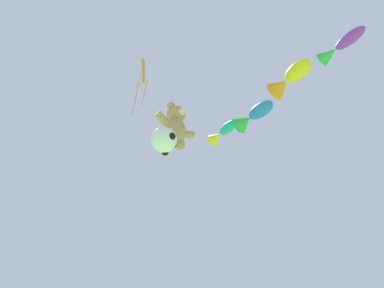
{
  "coord_description": "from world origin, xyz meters",
  "views": [
    {
      "loc": [
        -6.91,
        -4.14,
        0.85
      ],
      "look_at": [
        0.29,
        3.09,
        8.13
      ],
      "focal_mm": 28.0,
      "sensor_mm": 36.0,
      "label": 1
    }
  ],
  "objects_px": {
    "fish_kite_cobalt": "(252,116)",
    "fish_kite_goldfin": "(289,79)",
    "teddy_bear_kite": "(176,125)",
    "soccer_ball_kite": "(164,140)",
    "fish_kite_violet": "(339,47)",
    "diamond_kite": "(143,74)",
    "fish_kite_teal": "(222,132)"
  },
  "relations": [
    {
      "from": "soccer_ball_kite",
      "to": "fish_kite_cobalt",
      "type": "distance_m",
      "value": 4.09
    },
    {
      "from": "soccer_ball_kite",
      "to": "fish_kite_violet",
      "type": "height_order",
      "value": "fish_kite_violet"
    },
    {
      "from": "fish_kite_teal",
      "to": "diamond_kite",
      "type": "xyz_separation_m",
      "value": [
        -4.68,
        0.4,
        0.87
      ]
    },
    {
      "from": "soccer_ball_kite",
      "to": "diamond_kite",
      "type": "bearing_deg",
      "value": 178.39
    },
    {
      "from": "soccer_ball_kite",
      "to": "fish_kite_goldfin",
      "type": "xyz_separation_m",
      "value": [
        2.61,
        -4.49,
        2.08
      ]
    },
    {
      "from": "fish_kite_cobalt",
      "to": "fish_kite_goldfin",
      "type": "bearing_deg",
      "value": -98.29
    },
    {
      "from": "soccer_ball_kite",
      "to": "fish_kite_goldfin",
      "type": "relative_size",
      "value": 0.57
    },
    {
      "from": "fish_kite_goldfin",
      "to": "fish_kite_violet",
      "type": "relative_size",
      "value": 1.23
    },
    {
      "from": "fish_kite_violet",
      "to": "diamond_kite",
      "type": "relative_size",
      "value": 0.49
    },
    {
      "from": "fish_kite_goldfin",
      "to": "fish_kite_cobalt",
      "type": "bearing_deg",
      "value": 81.71
    },
    {
      "from": "fish_kite_cobalt",
      "to": "diamond_kite",
      "type": "distance_m",
      "value": 5.1
    },
    {
      "from": "soccer_ball_kite",
      "to": "fish_kite_teal",
      "type": "height_order",
      "value": "fish_kite_teal"
    },
    {
      "from": "soccer_ball_kite",
      "to": "fish_kite_teal",
      "type": "relative_size",
      "value": 0.59
    },
    {
      "from": "fish_kite_goldfin",
      "to": "diamond_kite",
      "type": "relative_size",
      "value": 0.6
    },
    {
      "from": "teddy_bear_kite",
      "to": "fish_kite_teal",
      "type": "distance_m",
      "value": 2.71
    },
    {
      "from": "soccer_ball_kite",
      "to": "fish_kite_teal",
      "type": "bearing_deg",
      "value": -6.32
    },
    {
      "from": "soccer_ball_kite",
      "to": "fish_kite_cobalt",
      "type": "relative_size",
      "value": 0.57
    },
    {
      "from": "teddy_bear_kite",
      "to": "fish_kite_cobalt",
      "type": "relative_size",
      "value": 1.13
    },
    {
      "from": "diamond_kite",
      "to": "fish_kite_cobalt",
      "type": "bearing_deg",
      "value": -29.7
    },
    {
      "from": "fish_kite_cobalt",
      "to": "diamond_kite",
      "type": "bearing_deg",
      "value": 150.3
    },
    {
      "from": "teddy_bear_kite",
      "to": "fish_kite_violet",
      "type": "relative_size",
      "value": 1.39
    },
    {
      "from": "soccer_ball_kite",
      "to": "diamond_kite",
      "type": "height_order",
      "value": "diamond_kite"
    },
    {
      "from": "diamond_kite",
      "to": "fish_kite_goldfin",
      "type": "bearing_deg",
      "value": -48.7
    },
    {
      "from": "teddy_bear_kite",
      "to": "fish_kite_goldfin",
      "type": "bearing_deg",
      "value": -68.46
    },
    {
      "from": "fish_kite_teal",
      "to": "fish_kite_cobalt",
      "type": "relative_size",
      "value": 0.98
    },
    {
      "from": "fish_kite_violet",
      "to": "fish_kite_cobalt",
      "type": "bearing_deg",
      "value": 76.45
    },
    {
      "from": "soccer_ball_kite",
      "to": "fish_kite_violet",
      "type": "bearing_deg",
      "value": -74.13
    },
    {
      "from": "fish_kite_teal",
      "to": "fish_kite_cobalt",
      "type": "height_order",
      "value": "fish_kite_teal"
    },
    {
      "from": "soccer_ball_kite",
      "to": "fish_kite_goldfin",
      "type": "bearing_deg",
      "value": -59.81
    },
    {
      "from": "soccer_ball_kite",
      "to": "diamond_kite",
      "type": "xyz_separation_m",
      "value": [
        -1.37,
        0.04,
        2.86
      ]
    },
    {
      "from": "fish_kite_violet",
      "to": "fish_kite_teal",
      "type": "bearing_deg",
      "value": 77.3
    },
    {
      "from": "fish_kite_teal",
      "to": "diamond_kite",
      "type": "relative_size",
      "value": 0.59
    }
  ]
}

